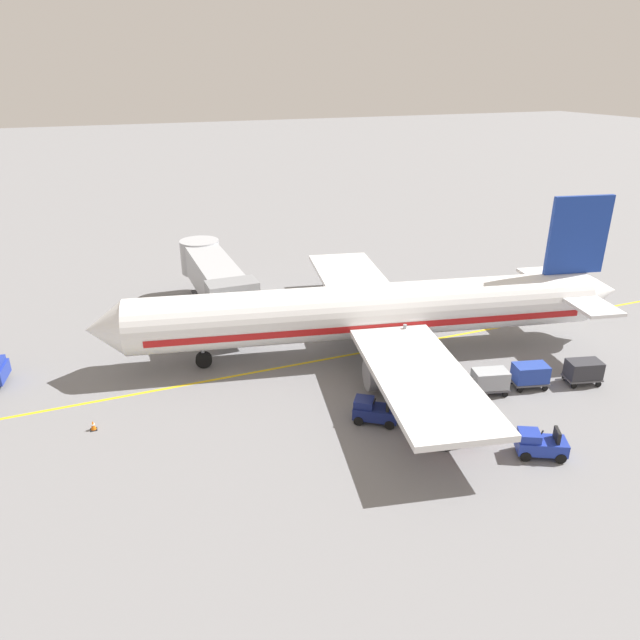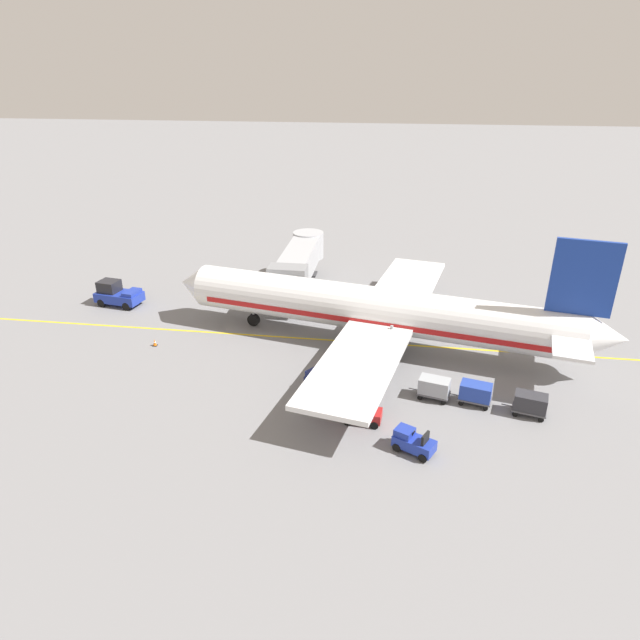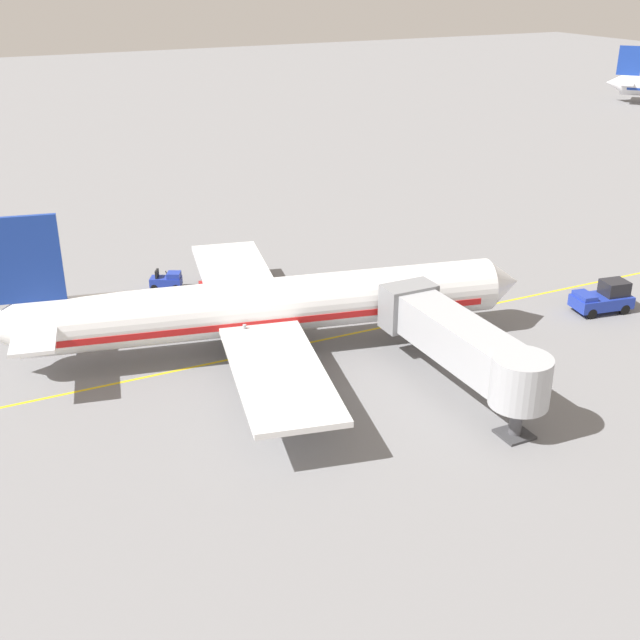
% 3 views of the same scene
% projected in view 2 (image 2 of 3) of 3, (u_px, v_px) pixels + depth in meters
% --- Properties ---
extents(ground_plane, '(400.00, 400.00, 0.00)m').
position_uv_depth(ground_plane, '(383.00, 344.00, 46.95)').
color(ground_plane, slate).
extents(gate_lead_in_line, '(0.24, 80.00, 0.01)m').
position_uv_depth(gate_lead_in_line, '(383.00, 343.00, 46.94)').
color(gate_lead_in_line, gold).
rests_on(gate_lead_in_line, ground).
extents(parked_airliner, '(30.43, 37.11, 10.63)m').
position_uv_depth(parked_airliner, '(378.00, 310.00, 45.39)').
color(parked_airliner, white).
rests_on(parked_airliner, ground).
extents(jet_bridge, '(14.34, 3.50, 4.98)m').
position_uv_depth(jet_bridge, '(299.00, 261.00, 56.03)').
color(jet_bridge, '#A8AAAF').
rests_on(jet_bridge, ground).
extents(pushback_tractor, '(2.88, 4.70, 2.40)m').
position_uv_depth(pushback_tractor, '(118.00, 294.00, 54.18)').
color(pushback_tractor, '#1E339E').
rests_on(pushback_tractor, ground).
extents(baggage_tug_lead, '(1.49, 2.60, 1.62)m').
position_uv_depth(baggage_tug_lead, '(361.00, 413.00, 36.29)').
color(baggage_tug_lead, '#B21E1E').
rests_on(baggage_tug_lead, ground).
extents(baggage_tug_trailing, '(2.43, 2.73, 1.62)m').
position_uv_depth(baggage_tug_trailing, '(321.00, 383.00, 39.78)').
color(baggage_tug_trailing, navy).
rests_on(baggage_tug_trailing, ground).
extents(baggage_tug_spare, '(2.21, 2.77, 1.62)m').
position_uv_depth(baggage_tug_spare, '(413.00, 442.00, 33.52)').
color(baggage_tug_spare, '#1E339E').
rests_on(baggage_tug_spare, ground).
extents(baggage_cart_front, '(1.81, 2.98, 1.58)m').
position_uv_depth(baggage_cart_front, '(434.00, 387.00, 38.82)').
color(baggage_cart_front, '#4C4C51').
rests_on(baggage_cart_front, ground).
extents(baggage_cart_second_in_train, '(1.81, 2.98, 1.58)m').
position_uv_depth(baggage_cart_second_in_train, '(475.00, 392.00, 38.17)').
color(baggage_cart_second_in_train, '#4C4C51').
rests_on(baggage_cart_second_in_train, ground).
extents(baggage_cart_third_in_train, '(1.81, 2.98, 1.58)m').
position_uv_depth(baggage_cart_third_in_train, '(530.00, 403.00, 36.95)').
color(baggage_cart_third_in_train, '#4C4C51').
rests_on(baggage_cart_third_in_train, ground).
extents(ground_crew_wing_walker, '(0.30, 0.73, 1.69)m').
position_uv_depth(ground_crew_wing_walker, '(359.00, 384.00, 39.09)').
color(ground_crew_wing_walker, '#232328').
rests_on(ground_crew_wing_walker, ground).
extents(ground_crew_loader, '(0.29, 0.73, 1.69)m').
position_uv_depth(ground_crew_loader, '(369.00, 356.00, 42.99)').
color(ground_crew_loader, '#232328').
rests_on(ground_crew_loader, ground).
extents(safety_cone_nose_left, '(0.36, 0.36, 0.59)m').
position_uv_depth(safety_cone_nose_left, '(155.00, 343.00, 46.46)').
color(safety_cone_nose_left, black).
rests_on(safety_cone_nose_left, ground).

